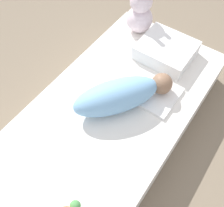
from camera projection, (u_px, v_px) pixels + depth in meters
ground_plane at (108, 131)px, 1.61m from camera, size 12.00×12.00×0.00m
bed_mattress at (108, 122)px, 1.51m from camera, size 1.54×0.77×0.23m
burp_cloth at (162, 97)px, 1.46m from camera, size 0.24×0.16×0.02m
swaddled_baby at (121, 95)px, 1.37m from camera, size 0.52×0.42×0.18m
pillow at (166, 50)px, 1.61m from camera, size 0.29×0.32×0.09m
bunny_plush at (140, 12)px, 1.67m from camera, size 0.17×0.17×0.36m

